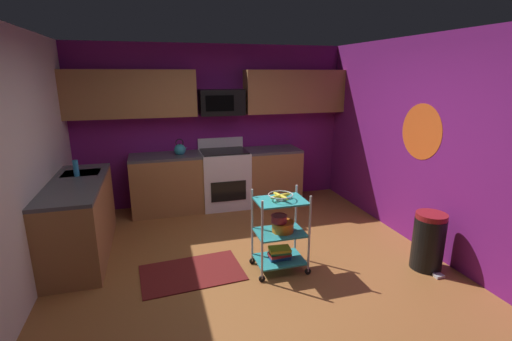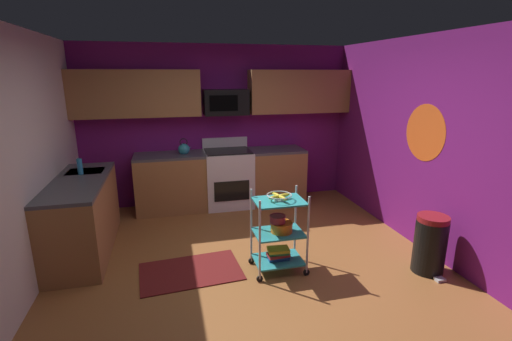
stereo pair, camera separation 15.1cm
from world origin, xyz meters
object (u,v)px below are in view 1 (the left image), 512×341
fruit_bowl (281,196)px  mixing_bowl_small (279,218)px  oven_range (224,178)px  rolling_cart (280,232)px  mixing_bowl_large (283,226)px  microwave (221,102)px  trash_can (428,241)px  kettle (180,149)px  dish_soap_bottle (76,168)px  book_stack (280,253)px

fruit_bowl → mixing_bowl_small: fruit_bowl is taller
oven_range → rolling_cart: size_ratio=1.20×
mixing_bowl_large → microwave: bearing=95.5°
microwave → trash_can: (1.80, -2.72, -1.37)m
rolling_cart → kettle: 2.42m
rolling_cart → dish_soap_bottle: dish_soap_bottle is taller
book_stack → trash_can: 1.67m
mixing_bowl_small → kettle: 2.38m
mixing_bowl_large → trash_can: size_ratio=0.38×
rolling_cart → book_stack: (0.00, 0.00, -0.26)m
mixing_bowl_small → oven_range: bearing=94.6°
rolling_cart → kettle: (-0.88, 2.18, 0.54)m
microwave → kettle: size_ratio=2.65×
fruit_bowl → mixing_bowl_small: bearing=-173.2°
mixing_bowl_large → dish_soap_bottle: (-2.24, 1.28, 0.50)m
kettle → trash_can: (2.50, -2.61, -0.67)m
kettle → microwave: bearing=8.9°
fruit_bowl → mixing_bowl_small: size_ratio=1.49×
fruit_bowl → mixing_bowl_large: fruit_bowl is taller
kettle → dish_soap_bottle: size_ratio=1.32×
mixing_bowl_large → kettle: size_ratio=0.95×
oven_range → mixing_bowl_large: bearing=-84.2°
kettle → trash_can: bearing=-46.3°
rolling_cart → dish_soap_bottle: bearing=149.9°
fruit_bowl → microwave: bearing=94.7°
book_stack → dish_soap_bottle: dish_soap_bottle is taller
book_stack → dish_soap_bottle: bearing=149.9°
mixing_bowl_small → rolling_cart: bearing=6.8°
fruit_bowl → dish_soap_bottle: dish_soap_bottle is taller
book_stack → kettle: kettle is taller
microwave → rolling_cart: (0.19, -2.29, -1.25)m
microwave → kettle: 0.99m
mixing_bowl_large → kettle: 2.41m
mixing_bowl_small → microwave: bearing=94.4°
dish_soap_bottle → trash_can: dish_soap_bottle is taller
kettle → dish_soap_bottle: 1.60m
mixing_bowl_large → trash_can: bearing=-15.3°
rolling_cart → trash_can: 1.67m
rolling_cart → mixing_bowl_large: rolling_cart is taller
oven_range → dish_soap_bottle: bearing=-155.9°
oven_range → rolling_cart: (0.19, -2.19, -0.03)m
oven_range → kettle: bearing=-179.7°
fruit_bowl → book_stack: bearing=-90.0°
book_stack → rolling_cart: bearing=-90.0°
book_stack → dish_soap_bottle: size_ratio=1.26×
mixing_bowl_small → kettle: size_ratio=0.69×
oven_range → fruit_bowl: oven_range is taller
oven_range → microwave: size_ratio=1.57×
oven_range → mixing_bowl_small: 2.20m
mixing_bowl_large → trash_can: (1.58, -0.43, -0.19)m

